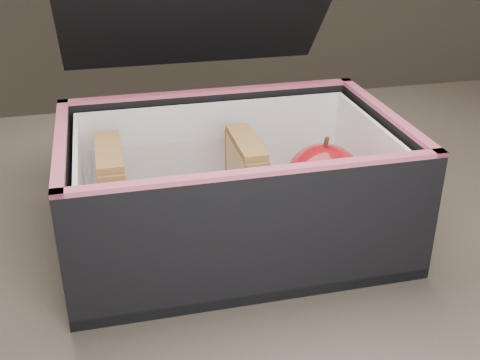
# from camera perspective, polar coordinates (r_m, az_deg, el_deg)

# --- Properties ---
(kitchen_table) EXTENTS (1.20, 0.80, 0.75)m
(kitchen_table) POSITION_cam_1_polar(r_m,az_deg,el_deg) (0.73, -0.84, -9.83)
(kitchen_table) COLOR brown
(kitchen_table) RESTS_ON ground
(lunch_bag) EXTENTS (0.33, 0.37, 0.29)m
(lunch_bag) POSITION_cam_1_polar(r_m,az_deg,el_deg) (0.61, -0.83, 0.38)
(lunch_bag) COLOR black
(lunch_bag) RESTS_ON kitchen_table
(plastic_tub) EXTENTS (0.18, 0.13, 0.07)m
(plastic_tub) POSITION_cam_1_polar(r_m,az_deg,el_deg) (0.61, -5.54, -1.94)
(plastic_tub) COLOR white
(plastic_tub) RESTS_ON lunch_bag
(sandwich_left) EXTENTS (0.02, 0.09, 0.10)m
(sandwich_left) POSITION_cam_1_polar(r_m,az_deg,el_deg) (0.60, -11.94, -1.33)
(sandwich_left) COLOR tan
(sandwich_left) RESTS_ON plastic_tub
(sandwich_right) EXTENTS (0.02, 0.08, 0.09)m
(sandwich_right) POSITION_cam_1_polar(r_m,az_deg,el_deg) (0.62, 0.57, -0.13)
(sandwich_right) COLOR tan
(sandwich_right) RESTS_ON plastic_tub
(carrot_sticks) EXTENTS (0.05, 0.14, 0.03)m
(carrot_sticks) POSITION_cam_1_polar(r_m,az_deg,el_deg) (0.62, -5.54, -3.46)
(carrot_sticks) COLOR #DE4F04
(carrot_sticks) RESTS_ON plastic_tub
(paper_napkin) EXTENTS (0.09, 0.10, 0.01)m
(paper_napkin) POSITION_cam_1_polar(r_m,az_deg,el_deg) (0.66, 7.11, -2.91)
(paper_napkin) COLOR white
(paper_napkin) RESTS_ON lunch_bag
(red_apple) EXTENTS (0.11, 0.11, 0.09)m
(red_apple) POSITION_cam_1_polar(r_m,az_deg,el_deg) (0.64, 7.92, 0.10)
(red_apple) COLOR maroon
(red_apple) RESTS_ON paper_napkin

